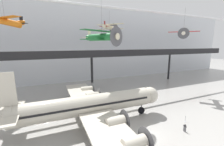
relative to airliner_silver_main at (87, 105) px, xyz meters
The scene contains 11 objects.
ground_plane 9.76m from the airliner_silver_main, 41.78° to the right, with size 260.00×260.00×0.00m, color #9E9B96.
hangar_back_wall 33.95m from the airliner_silver_main, 77.89° to the left, with size 140.00×3.00×26.41m.
mezzanine_walkway 21.40m from the airliner_silver_main, 70.51° to the left, with size 110.00×3.20×11.44m.
ceiling_truss_beam 26.04m from the airliner_silver_main, 67.14° to the left, with size 120.00×0.60×0.60m.
airliner_silver_main is the anchor object (origin of this frame).
suspended_plane_red_highwing 31.24m from the airliner_silver_main, 13.99° to the left, with size 6.25×6.36×7.93m.
suspended_plane_green_biplane 12.99m from the airliner_silver_main, 48.88° to the left, with size 9.41×8.27×9.58m.
suspended_plane_orange_highwing 23.27m from the airliner_silver_main, 131.09° to the left, with size 7.70×8.04×7.00m.
suspended_plane_cream_biplane 26.90m from the airliner_silver_main, 57.80° to the left, with size 6.99×7.09×5.93m.
stanchion_barrier 16.81m from the airliner_silver_main, 20.49° to the right, with size 0.36×0.36×1.08m.
info_sign_pedestal 15.40m from the airliner_silver_main, 31.20° to the right, with size 0.25×0.76×1.24m.
Camera 1 is at (-12.38, -16.14, 13.03)m, focal length 24.00 mm.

